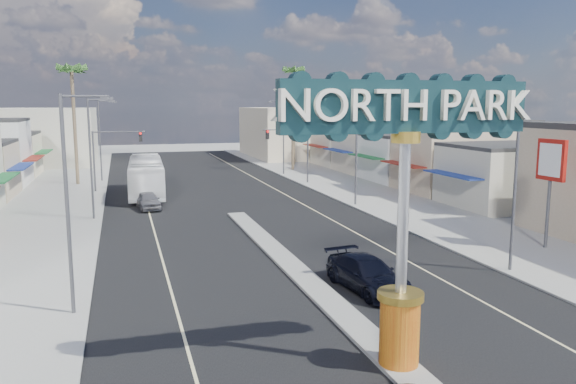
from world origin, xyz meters
TOP-DOWN VIEW (x-y plane):
  - ground at (0.00, 30.00)m, footprint 160.00×160.00m
  - road at (0.00, 30.00)m, footprint 20.00×120.00m
  - median_island at (0.00, 14.00)m, footprint 1.30×30.00m
  - sidewalk_left at (-14.00, 30.00)m, footprint 8.00×120.00m
  - sidewalk_right at (14.00, 30.00)m, footprint 8.00×120.00m
  - storefront_row_right at (24.00, 43.00)m, footprint 12.00×42.00m
  - backdrop_far_left at (-22.00, 75.00)m, footprint 20.00×20.00m
  - backdrop_far_right at (22.00, 75.00)m, footprint 20.00×20.00m
  - gateway_sign at (0.00, 1.98)m, footprint 8.20×1.50m
  - traffic_signal_left at (-9.18, 43.99)m, footprint 5.09×0.45m
  - traffic_signal_right at (9.18, 43.99)m, footprint 5.09×0.45m
  - streetlight_l_near at (-10.43, 10.00)m, footprint 2.03×0.22m
  - streetlight_l_mid at (-10.43, 30.00)m, footprint 2.03×0.22m
  - streetlight_l_far at (-10.43, 52.00)m, footprint 2.03×0.22m
  - streetlight_r_near at (10.43, 10.00)m, footprint 2.03×0.22m
  - streetlight_r_mid at (10.43, 30.00)m, footprint 2.03×0.22m
  - streetlight_r_far at (10.43, 52.00)m, footprint 2.03×0.22m
  - palm_left_far at (-13.00, 50.00)m, footprint 2.60×2.60m
  - palm_right_mid at (13.00, 56.00)m, footprint 2.60×2.60m
  - palm_right_far at (15.00, 62.00)m, footprint 2.60×2.60m
  - suv_right at (2.30, 9.49)m, footprint 2.81×5.52m
  - car_parked_left at (-6.45, 33.45)m, footprint 2.14×4.37m
  - city_bus at (-6.26, 40.69)m, footprint 3.56×13.19m
  - bank_pylon_sign at (15.64, 13.25)m, footprint 0.39×2.03m

SIDE VIEW (x-z plane):
  - ground at x=0.00m, z-range 0.00..0.00m
  - road at x=0.00m, z-range 0.00..0.01m
  - sidewalk_left at x=-14.00m, z-range 0.00..0.12m
  - sidewalk_right at x=14.00m, z-range 0.00..0.12m
  - median_island at x=0.00m, z-range 0.00..0.16m
  - car_parked_left at x=-6.45m, z-range 0.00..1.43m
  - suv_right at x=2.30m, z-range 0.00..1.53m
  - city_bus at x=-6.26m, z-range 0.00..3.64m
  - storefront_row_right at x=24.00m, z-range 0.00..6.00m
  - backdrop_far_left at x=-22.00m, z-range 0.00..8.00m
  - backdrop_far_right at x=22.00m, z-range 0.00..8.00m
  - traffic_signal_left at x=-9.18m, z-range 1.27..7.27m
  - traffic_signal_right at x=9.18m, z-range 1.27..7.27m
  - bank_pylon_sign at x=15.64m, z-range 1.77..8.23m
  - streetlight_l_near at x=-10.43m, z-range 0.57..9.57m
  - streetlight_l_mid at x=-10.43m, z-range 0.57..9.57m
  - streetlight_l_far at x=-10.43m, z-range 0.57..9.57m
  - streetlight_r_near at x=10.43m, z-range 0.57..9.57m
  - streetlight_r_mid at x=10.43m, z-range 0.57..9.57m
  - streetlight_r_far at x=10.43m, z-range 0.57..9.57m
  - gateway_sign at x=0.00m, z-range 1.35..10.50m
  - palm_right_mid at x=13.00m, z-range 4.55..16.65m
  - palm_left_far at x=-13.00m, z-range 4.95..18.05m
  - palm_right_far at x=15.00m, z-range 5.34..19.44m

